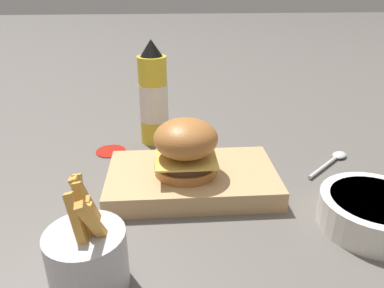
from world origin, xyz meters
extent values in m
plane|color=#5B5651|center=(0.00, 0.00, 0.00)|extent=(6.00, 6.00, 0.00)
cube|color=tan|center=(-0.03, 0.06, 0.02)|extent=(0.29, 0.17, 0.03)
cylinder|color=#AD6B33|center=(-0.04, 0.06, 0.04)|extent=(0.11, 0.11, 0.02)
cylinder|color=#422819|center=(-0.04, 0.06, 0.06)|extent=(0.10, 0.10, 0.01)
cube|color=#EAC656|center=(-0.04, 0.06, 0.06)|extent=(0.10, 0.10, 0.00)
ellipsoid|color=#AD6B33|center=(-0.04, 0.06, 0.10)|extent=(0.11, 0.11, 0.06)
cylinder|color=yellow|center=(-0.10, 0.27, 0.09)|extent=(0.06, 0.06, 0.19)
cylinder|color=white|center=(-0.10, 0.27, 0.09)|extent=(0.06, 0.06, 0.08)
cone|color=black|center=(-0.10, 0.27, 0.21)|extent=(0.05, 0.05, 0.03)
cylinder|color=#B7B7BC|center=(-0.17, -0.15, 0.04)|extent=(0.09, 0.09, 0.08)
cube|color=gold|center=(-0.16, -0.13, 0.09)|extent=(0.04, 0.01, 0.09)
cube|color=gold|center=(-0.16, -0.15, 0.08)|extent=(0.01, 0.01, 0.07)
cube|color=gold|center=(-0.17, -0.13, 0.09)|extent=(0.01, 0.04, 0.09)
cube|color=gold|center=(-0.15, -0.16, 0.09)|extent=(0.03, 0.04, 0.09)
cube|color=gold|center=(-0.17, -0.15, 0.09)|extent=(0.02, 0.04, 0.09)
cube|color=gold|center=(-0.16, -0.13, 0.08)|extent=(0.02, 0.03, 0.07)
cube|color=gold|center=(-0.17, -0.16, 0.09)|extent=(0.03, 0.03, 0.09)
cylinder|color=silver|center=(0.23, -0.07, 0.02)|extent=(0.16, 0.16, 0.05)
cylinder|color=beige|center=(0.23, -0.07, 0.04)|extent=(0.13, 0.13, 0.01)
cylinder|color=silver|center=(0.22, 0.11, 0.01)|extent=(0.08, 0.08, 0.01)
ellipsoid|color=silver|center=(0.28, 0.16, 0.01)|extent=(0.04, 0.04, 0.01)
cylinder|color=#B21E14|center=(-0.19, 0.22, 0.00)|extent=(0.06, 0.06, 0.00)
camera|label=1|loc=(-0.07, -0.50, 0.35)|focal=35.00mm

